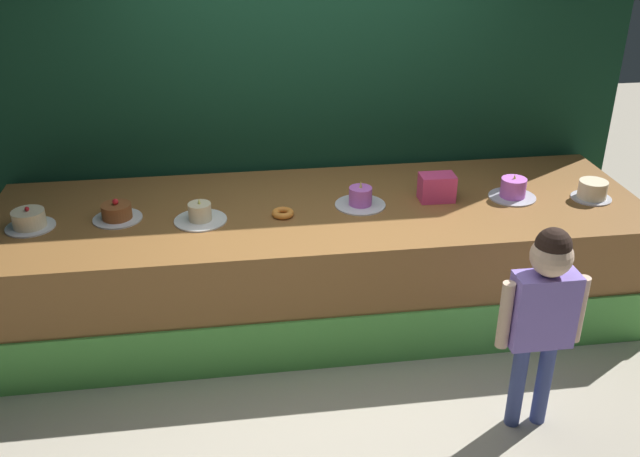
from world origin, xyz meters
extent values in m
plane|color=#BCB29E|center=(0.00, 0.00, 0.00)|extent=(12.00, 12.00, 0.00)
cube|color=brown|center=(0.00, 0.67, 0.39)|extent=(4.27, 1.34, 0.79)
cube|color=#59B24C|center=(0.00, -0.01, 0.18)|extent=(4.27, 0.02, 0.36)
cube|color=#113823|center=(0.00, 1.44, 1.35)|extent=(4.75, 0.08, 2.71)
cylinder|color=#3F4C8C|center=(0.89, -0.64, 0.27)|extent=(0.08, 0.08, 0.53)
cylinder|color=#3F4C8C|center=(1.04, -0.64, 0.27)|extent=(0.08, 0.08, 0.53)
cube|color=#8C72D8|center=(0.97, -0.64, 0.74)|extent=(0.33, 0.15, 0.41)
cylinder|color=beige|center=(0.77, -0.64, 0.73)|extent=(0.07, 0.07, 0.38)
cylinder|color=beige|center=(1.16, -0.64, 0.73)|extent=(0.07, 0.07, 0.38)
sphere|color=beige|center=(0.97, -0.64, 1.05)|extent=(0.21, 0.21, 0.21)
sphere|color=black|center=(0.97, -0.64, 1.11)|extent=(0.18, 0.18, 0.18)
cube|color=#EB407F|center=(0.78, 0.66, 0.88)|extent=(0.23, 0.16, 0.18)
torus|color=orange|center=(-0.26, 0.55, 0.81)|extent=(0.14, 0.14, 0.04)
cylinder|color=silver|center=(-1.82, 0.60, 0.79)|extent=(0.30, 0.30, 0.01)
cylinder|color=beige|center=(-1.82, 0.60, 0.85)|extent=(0.20, 0.20, 0.10)
sphere|color=red|center=(-1.82, 0.60, 0.92)|extent=(0.03, 0.03, 0.03)
cylinder|color=silver|center=(-1.30, 0.65, 0.79)|extent=(0.31, 0.31, 0.01)
cylinder|color=brown|center=(-1.30, 0.65, 0.85)|extent=(0.19, 0.19, 0.09)
sphere|color=red|center=(-1.30, 0.65, 0.91)|extent=(0.04, 0.04, 0.04)
cylinder|color=white|center=(-0.78, 0.55, 0.79)|extent=(0.33, 0.33, 0.01)
cylinder|color=beige|center=(-0.78, 0.55, 0.85)|extent=(0.14, 0.14, 0.11)
cone|color=#F2E566|center=(-0.78, 0.55, 0.93)|extent=(0.02, 0.02, 0.03)
cylinder|color=silver|center=(0.26, 0.64, 0.79)|extent=(0.33, 0.33, 0.01)
cylinder|color=#CC66D8|center=(0.26, 0.64, 0.86)|extent=(0.15, 0.15, 0.12)
cone|color=#F2E566|center=(0.26, 0.64, 0.94)|extent=(0.02, 0.02, 0.05)
cylinder|color=silver|center=(1.30, 0.62, 0.79)|extent=(0.32, 0.32, 0.01)
cylinder|color=#CC66D8|center=(1.30, 0.62, 0.86)|extent=(0.17, 0.17, 0.13)
cone|color=#F2E566|center=(1.30, 0.62, 0.94)|extent=(0.02, 0.02, 0.03)
cylinder|color=silver|center=(1.82, 0.53, 0.79)|extent=(0.26, 0.26, 0.01)
cylinder|color=beige|center=(1.82, 0.53, 0.86)|extent=(0.19, 0.19, 0.12)
camera|label=1|loc=(-0.59, -3.51, 2.73)|focal=39.74mm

